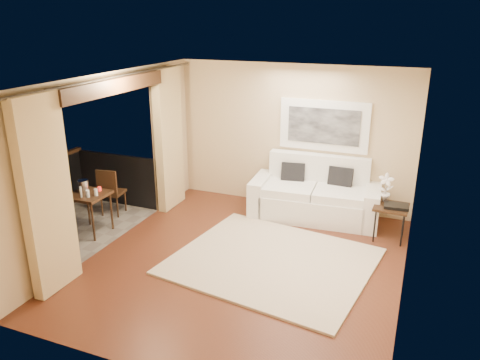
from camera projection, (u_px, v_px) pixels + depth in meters
The scene contains 18 objects.
floor at pixel (244, 262), 7.02m from camera, with size 5.00×5.00×0.00m, color #5C2D1B.
room_shell at pixel (111, 86), 6.93m from camera, with size 5.00×6.40×5.00m.
balcony at pixel (67, 218), 8.12m from camera, with size 1.81×2.60×1.17m.
curtains at pixel (119, 162), 7.32m from camera, with size 0.16×4.80×2.64m.
artwork at pixel (324, 126), 8.44m from camera, with size 1.62×0.07×0.92m.
rug at pixel (272, 261), 7.02m from camera, with size 2.80×2.44×0.04m, color beige.
sofa at pixel (315, 196), 8.53m from camera, with size 2.34×1.13×1.10m.
side_table at pixel (391, 209), 7.60m from camera, with size 0.56×0.56×0.58m.
tray at pixel (396, 206), 7.51m from camera, with size 0.38×0.28×0.05m, color black.
orchid at pixel (386, 188), 7.70m from camera, with size 0.25×0.17×0.48m, color white.
bistro_table at pixel (89, 198), 7.79m from camera, with size 0.61×0.61×0.71m.
balcony_chair_far at pixel (110, 189), 8.51m from camera, with size 0.44×0.44×0.90m.
balcony_chair_near at pixel (39, 218), 7.09m from camera, with size 0.51×0.52×1.02m.
ice_bucket at pixel (83, 186), 7.82m from camera, with size 0.18×0.18×0.20m, color white.
candle at pixel (100, 189), 7.87m from camera, with size 0.06×0.06×0.07m, color red.
vase at pixel (81, 192), 7.58m from camera, with size 0.04×0.04×0.18m, color silver.
glass_a at pixel (88, 194), 7.59m from camera, with size 0.06×0.06×0.12m, color silver.
glass_b at pixel (96, 192), 7.65m from camera, with size 0.06×0.06×0.12m, color silver.
Camera 1 is at (2.25, -5.79, 3.51)m, focal length 35.00 mm.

